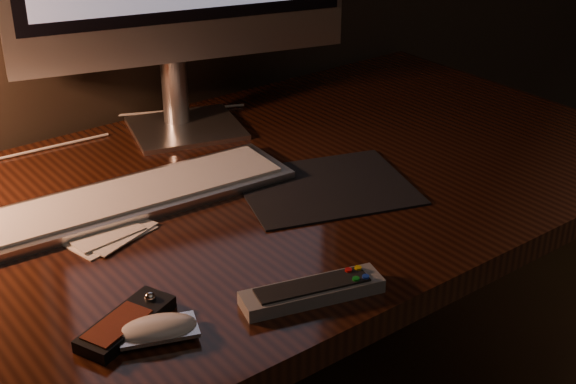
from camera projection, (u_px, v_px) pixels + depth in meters
desk at (178, 257)px, 1.32m from camera, size 1.60×0.75×0.75m
keyboard at (136, 196)px, 1.22m from camera, size 0.50×0.17×0.02m
mousepad at (326, 187)px, 1.26m from camera, size 0.31×0.28×0.00m
mouse at (158, 331)px, 0.92m from camera, size 0.10×0.08×0.02m
media_remote at (126, 323)px, 0.93m from camera, size 0.14×0.09×0.02m
tv_remote at (312, 291)px, 0.98m from camera, size 0.19×0.09×0.02m
papers at (107, 233)px, 1.13m from camera, size 0.13×0.10×0.01m
cable at (106, 133)px, 1.45m from camera, size 0.56×0.17×0.01m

